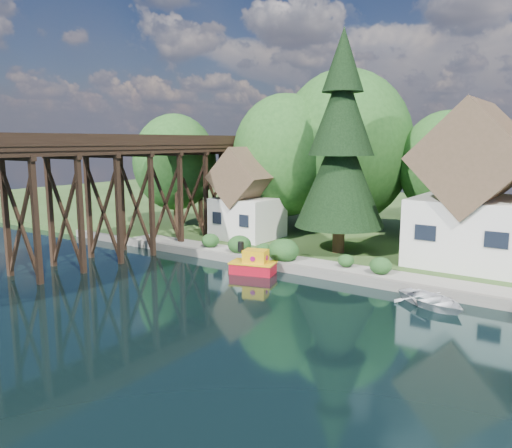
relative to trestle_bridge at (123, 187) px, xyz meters
The scene contains 12 objects.
ground 17.64m from the trestle_bridge, 17.91° to the right, with size 140.00×140.00×0.00m, color black.
bank 33.36m from the trestle_bridge, 60.97° to the left, with size 140.00×52.00×0.50m, color #2B471C.
seawall 20.82m from the trestle_bridge, ahead, with size 60.00×0.40×0.62m, color slate.
promenade 22.90m from the trestle_bridge, 10.63° to the left, with size 50.00×2.60×0.06m, color gray.
trestle_bridge is the anchor object (origin of this frame).
house_left 25.42m from the trestle_bridge, 25.21° to the left, with size 7.64×8.64×11.02m.
shed 10.69m from the trestle_bridge, 61.81° to the left, with size 5.09×5.40×7.85m.
bg_trees 23.48m from the trestle_bridge, 43.41° to the left, with size 49.90×13.30×10.57m.
shrubs 12.79m from the trestle_bridge, 19.72° to the left, with size 15.76×2.47×1.70m.
conifer 16.65m from the trestle_bridge, 31.11° to the left, with size 6.63×6.63×16.32m.
tugboat 12.24m from the trestle_bridge, ahead, with size 3.32×2.37×2.17m.
boat_white_a 23.57m from the trestle_bridge, ahead, with size 2.93×4.11×0.85m, color white.
Camera 1 is at (13.90, -20.27, 8.83)m, focal length 35.00 mm.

